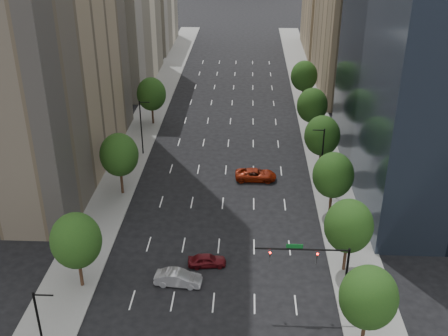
# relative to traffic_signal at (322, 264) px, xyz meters

# --- Properties ---
(sidewalk_left) EXTENTS (6.00, 200.00, 0.15)m
(sidewalk_left) POSITION_rel_traffic_signal_xyz_m (-26.03, 30.00, -5.10)
(sidewalk_left) COLOR slate
(sidewalk_left) RESTS_ON ground
(sidewalk_right) EXTENTS (6.00, 200.00, 0.15)m
(sidewalk_right) POSITION_rel_traffic_signal_xyz_m (4.97, 30.00, -5.10)
(sidewalk_right) COLOR slate
(sidewalk_right) RESTS_ON ground
(midrise_cream_left) EXTENTS (14.00, 30.00, 35.00)m
(midrise_cream_left) POSITION_rel_traffic_signal_xyz_m (-35.53, 73.00, 12.33)
(midrise_cream_left) COLOR beige
(midrise_cream_left) RESTS_ON ground
(filler_left) EXTENTS (14.00, 26.00, 18.00)m
(filler_left) POSITION_rel_traffic_signal_xyz_m (-35.53, 106.00, 3.83)
(filler_left) COLOR beige
(filler_left) RESTS_ON ground
(parking_tan_right) EXTENTS (14.00, 30.00, 30.00)m
(parking_tan_right) POSITION_rel_traffic_signal_xyz_m (14.47, 70.00, 9.83)
(parking_tan_right) COLOR #8C7759
(parking_tan_right) RESTS_ON ground
(filler_right) EXTENTS (14.00, 26.00, 16.00)m
(filler_right) POSITION_rel_traffic_signal_xyz_m (14.47, 103.00, 2.83)
(filler_right) COLOR #8C7759
(filler_right) RESTS_ON ground
(tree_right_0) EXTENTS (5.20, 5.20, 8.39)m
(tree_right_0) POSITION_rel_traffic_signal_xyz_m (3.47, -5.00, 0.22)
(tree_right_0) COLOR #382316
(tree_right_0) RESTS_ON ground
(tree_right_1) EXTENTS (5.20, 5.20, 8.75)m
(tree_right_1) POSITION_rel_traffic_signal_xyz_m (3.47, 6.00, 0.58)
(tree_right_1) COLOR #382316
(tree_right_1) RESTS_ON ground
(tree_right_2) EXTENTS (5.20, 5.20, 8.61)m
(tree_right_2) POSITION_rel_traffic_signal_xyz_m (3.47, 18.00, 0.43)
(tree_right_2) COLOR #382316
(tree_right_2) RESTS_ON ground
(tree_right_3) EXTENTS (5.20, 5.20, 8.89)m
(tree_right_3) POSITION_rel_traffic_signal_xyz_m (3.47, 30.00, 0.72)
(tree_right_3) COLOR #382316
(tree_right_3) RESTS_ON ground
(tree_right_4) EXTENTS (5.20, 5.20, 8.46)m
(tree_right_4) POSITION_rel_traffic_signal_xyz_m (3.47, 44.00, 0.29)
(tree_right_4) COLOR #382316
(tree_right_4) RESTS_ON ground
(tree_right_5) EXTENTS (5.20, 5.20, 8.75)m
(tree_right_5) POSITION_rel_traffic_signal_xyz_m (3.47, 60.00, 0.58)
(tree_right_5) COLOR #382316
(tree_right_5) RESTS_ON ground
(tree_left_0) EXTENTS (5.20, 5.20, 8.75)m
(tree_left_0) POSITION_rel_traffic_signal_xyz_m (-24.53, 2.00, 0.58)
(tree_left_0) COLOR #382316
(tree_left_0) RESTS_ON ground
(tree_left_1) EXTENTS (5.20, 5.20, 8.97)m
(tree_left_1) POSITION_rel_traffic_signal_xyz_m (-24.53, 22.00, 0.79)
(tree_left_1) COLOR #382316
(tree_left_1) RESTS_ON ground
(tree_left_2) EXTENTS (5.20, 5.20, 8.68)m
(tree_left_2) POSITION_rel_traffic_signal_xyz_m (-24.53, 48.00, 0.50)
(tree_left_2) COLOR #382316
(tree_left_2) RESTS_ON ground
(streetlight_rn) EXTENTS (1.70, 0.20, 9.00)m
(streetlight_rn) POSITION_rel_traffic_signal_xyz_m (2.91, 25.00, -0.33)
(streetlight_rn) COLOR black
(streetlight_rn) RESTS_ON ground
(streetlight_ls) EXTENTS (1.70, 0.20, 9.00)m
(streetlight_ls) POSITION_rel_traffic_signal_xyz_m (-23.96, -10.00, -0.33)
(streetlight_ls) COLOR black
(streetlight_ls) RESTS_ON ground
(streetlight_ln) EXTENTS (1.70, 0.20, 9.00)m
(streetlight_ln) POSITION_rel_traffic_signal_xyz_m (-23.96, 35.00, -0.33)
(streetlight_ln) COLOR black
(streetlight_ln) RESTS_ON ground
(traffic_signal) EXTENTS (9.12, 0.40, 7.38)m
(traffic_signal) POSITION_rel_traffic_signal_xyz_m (0.00, 0.00, 0.00)
(traffic_signal) COLOR black
(traffic_signal) RESTS_ON ground
(car_maroon) EXTENTS (4.42, 2.21, 1.45)m
(car_maroon) POSITION_rel_traffic_signal_xyz_m (-11.62, 6.13, -4.45)
(car_maroon) COLOR #530D12
(car_maroon) RESTS_ON ground
(car_silver) EXTENTS (5.11, 2.15, 1.64)m
(car_silver) POSITION_rel_traffic_signal_xyz_m (-14.41, 2.73, -4.35)
(car_silver) COLOR #A0A1A5
(car_silver) RESTS_ON ground
(car_red_far) EXTENTS (5.98, 2.77, 1.66)m
(car_red_far) POSITION_rel_traffic_signal_xyz_m (-6.05, 27.01, -4.34)
(car_red_far) COLOR maroon
(car_red_far) RESTS_ON ground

